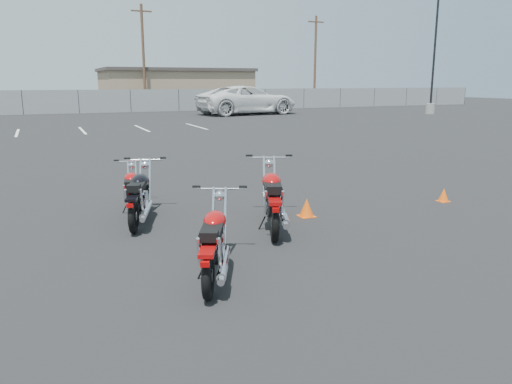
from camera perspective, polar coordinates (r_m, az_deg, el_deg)
name	(u,v)px	position (r m, az deg, el deg)	size (l,w,h in m)	color
ground	(260,241)	(7.80, 0.41, -5.67)	(120.00, 120.00, 0.00)	black
motorcycle_front_red	(132,191)	(9.74, -13.99, 0.11)	(0.75, 1.81, 0.89)	black
motorcycle_second_black	(140,196)	(8.99, -13.16, -0.49)	(1.08, 2.05, 1.01)	black
motorcycle_third_red	(214,243)	(6.33, -4.77, -5.80)	(1.21, 1.97, 0.99)	black
motorcycle_rear_red	(273,199)	(8.40, 1.91, -0.79)	(1.29, 2.21, 1.10)	black
training_cone_near	(307,208)	(9.22, 5.80, -1.78)	(0.28, 0.28, 0.34)	#F2570C
training_cone_far	(444,195)	(11.04, 20.66, -0.32)	(0.23, 0.23, 0.28)	#F2570C
light_pole_east	(433,77)	(40.96, 19.53, 12.24)	(0.80, 0.70, 10.45)	gray
chainlink_fence	(79,102)	(41.91, -19.61, 9.71)	(80.06, 0.06, 1.80)	gray
tan_building_east	(175,87)	(52.42, -9.27, 11.74)	(14.40, 9.40, 3.70)	#90785D
utility_pole_c	(143,55)	(46.71, -12.74, 14.99)	(1.80, 0.24, 9.00)	#4A3122
utility_pole_d	(315,59)	(54.06, 6.78, 14.83)	(1.80, 0.24, 9.00)	#4A3122
parking_line_stripes	(51,132)	(26.89, -22.42, 6.40)	(15.12, 4.00, 0.01)	silver
white_van	(247,92)	(38.20, -1.01, 11.38)	(8.83, 3.53, 3.35)	silver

